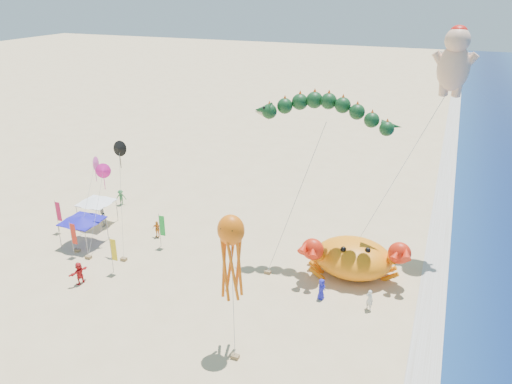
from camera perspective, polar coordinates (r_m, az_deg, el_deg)
ground at (r=39.85m, az=1.64°, el=-10.11°), size 320.00×320.00×0.00m
foam_strip at (r=38.24m, az=19.27°, el=-13.15°), size 320.00×320.00×0.00m
crab_inflatable at (r=40.54m, az=11.01°, el=-7.30°), size 8.29×6.57×3.63m
dragon_kite at (r=38.28m, az=7.85°, el=8.68°), size 10.93×5.31×13.65m
cherub_kite at (r=42.48m, az=21.74°, el=13.87°), size 7.65×8.03×18.74m
octopus_kite at (r=30.14m, az=-2.83°, el=-6.74°), size 1.80×2.27×9.17m
canopy_blue at (r=46.55m, az=-19.27°, el=-2.93°), size 3.42×3.42×2.71m
canopy_white at (r=49.98m, az=-17.84°, el=-0.95°), size 3.14×3.14×2.71m
feather_flags at (r=44.96m, az=-17.30°, el=-4.21°), size 11.02×5.15×3.20m
beachgoers at (r=44.56m, az=-12.52°, el=-5.60°), size 28.45×15.13×1.83m
small_kites at (r=44.61m, az=-16.94°, el=2.30°), size 5.46×5.00×9.80m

